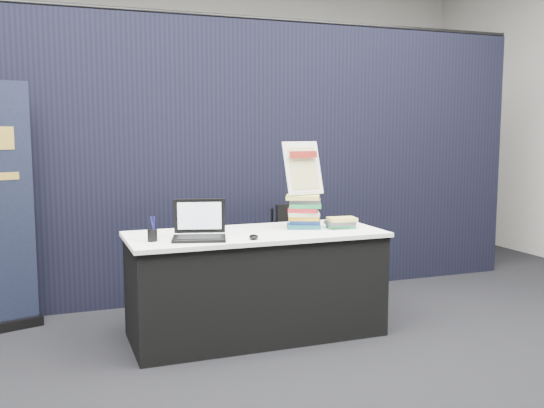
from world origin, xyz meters
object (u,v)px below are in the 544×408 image
Objects in this scene: laptop at (197,230)px; book_stack_tall at (304,212)px; stacking_chair at (298,249)px; display_table at (256,284)px; book_stack_short at (340,223)px; info_sign at (303,169)px.

laptop is 1.44× the size of book_stack_tall.
display_table is at bearing -156.62° from stacking_chair.
book_stack_tall is at bearing 27.00° from laptop.
info_sign is (-0.25, 0.13, 0.40)m from book_stack_short.
book_stack_tall reaches higher than book_stack_short.
book_stack_tall is (0.85, 0.17, 0.06)m from laptop.
laptop is at bearing -175.94° from info_sign.
info_sign reaches higher than book_stack_tall.
display_table is 0.91m from info_sign.
book_stack_tall is at bearing 6.40° from display_table.
book_stack_short is at bearing -36.41° from info_sign.
book_stack_tall is 0.32m from info_sign.
book_stack_tall is (0.40, 0.04, 0.50)m from display_table.
laptop is 0.98× the size of info_sign.
book_stack_short is at bearing 19.52° from laptop.
book_stack_short is at bearing -110.82° from stacking_chair.
book_stack_short is 0.50× the size of info_sign.
book_stack_tall is 0.68× the size of info_sign.
info_sign is at bearing 28.97° from laptop.
book_stack_tall is at bearing -99.53° from info_sign.
laptop reaches higher than stacking_chair.
info_sign reaches higher than display_table.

